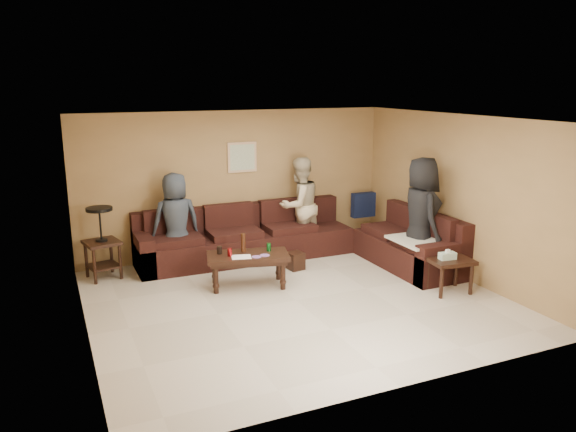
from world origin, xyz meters
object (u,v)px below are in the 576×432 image
at_px(coffee_table, 248,259).
at_px(end_table_left, 102,242).
at_px(side_table_right, 450,264).
at_px(person_middle, 300,205).
at_px(person_right, 421,216).
at_px(waste_bin, 296,261).
at_px(person_left, 176,221).
at_px(sectional_sofa, 303,243).

xyz_separation_m(coffee_table, end_table_left, (-1.93, 1.23, 0.17)).
bearing_deg(side_table_right, person_middle, 113.31).
xyz_separation_m(person_middle, person_right, (1.28, -1.76, 0.07)).
bearing_deg(end_table_left, side_table_right, -30.24).
relative_size(waste_bin, person_right, 0.15).
xyz_separation_m(end_table_left, waste_bin, (2.89, -0.82, -0.45)).
height_order(side_table_right, person_right, person_right).
bearing_deg(side_table_right, person_left, 141.84).
relative_size(sectional_sofa, coffee_table, 3.57).
bearing_deg(side_table_right, waste_bin, 131.67).
height_order(person_middle, person_right, person_right).
distance_m(coffee_table, waste_bin, 1.09).
relative_size(coffee_table, side_table_right, 1.98).
distance_m(coffee_table, person_middle, 1.96).
distance_m(end_table_left, person_right, 4.95).
relative_size(coffee_table, waste_bin, 4.60).
bearing_deg(person_middle, sectional_sofa, 55.74).
height_order(coffee_table, person_middle, person_middle).
relative_size(sectional_sofa, waste_bin, 16.44).
distance_m(sectional_sofa, end_table_left, 3.21).
bearing_deg(sectional_sofa, person_left, 165.35).
xyz_separation_m(person_left, person_middle, (2.20, 0.03, 0.06)).
bearing_deg(person_right, sectional_sofa, 61.75).
distance_m(waste_bin, person_right, 2.11).
bearing_deg(coffee_table, sectional_sofa, 30.03).
relative_size(sectional_sofa, end_table_left, 4.14).
relative_size(side_table_right, person_right, 0.36).
bearing_deg(person_left, person_middle, 178.90).
distance_m(sectional_sofa, waste_bin, 0.44).
relative_size(coffee_table, end_table_left, 1.16).
distance_m(end_table_left, person_left, 1.17).
bearing_deg(person_middle, person_right, 111.14).
xyz_separation_m(sectional_sofa, person_middle, (0.19, 0.55, 0.52)).
relative_size(person_left, person_right, 0.85).
bearing_deg(coffee_table, side_table_right, -28.39).
distance_m(side_table_right, person_middle, 2.92).
distance_m(person_middle, person_right, 2.17).
relative_size(sectional_sofa, person_left, 2.94).
bearing_deg(sectional_sofa, person_right, -39.38).
xyz_separation_m(side_table_right, waste_bin, (-1.61, 1.81, -0.29)).
distance_m(sectional_sofa, coffee_table, 1.43).
height_order(sectional_sofa, coffee_table, sectional_sofa).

